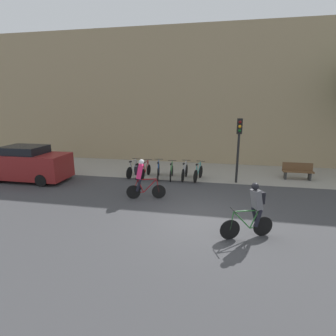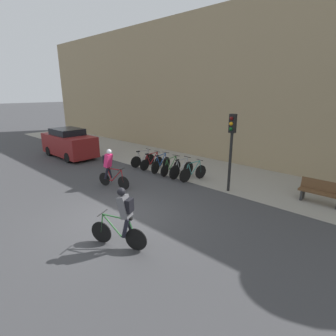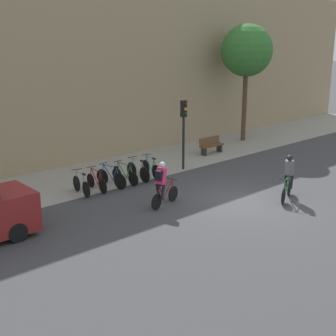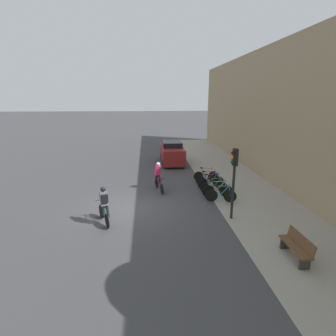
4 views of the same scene
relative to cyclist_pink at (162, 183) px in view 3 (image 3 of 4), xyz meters
name	(u,v)px [view 3 (image 3 of 4)]	position (x,y,z in m)	size (l,w,h in m)	color
ground	(242,201)	(2.74, -1.59, -0.95)	(200.00, 200.00, 0.00)	#3D3D3F
kerb_strip	(135,166)	(2.74, 5.16, -0.94)	(44.00, 4.50, 0.01)	gray
building_facade	(102,72)	(2.74, 7.71, 3.45)	(44.00, 0.60, 8.80)	#9E8966
cyclist_pink	(162,183)	(0.00, 0.00, 0.00)	(1.66, 0.60, 1.74)	black
cyclist_grey	(289,175)	(4.30, -2.56, 0.00)	(1.62, 0.75, 1.76)	black
parked_bike_0	(81,185)	(-1.47, 3.25, -0.55)	(0.46, 1.60, 0.96)	black
parked_bike_1	(97,182)	(-0.74, 3.25, -0.57)	(0.46, 1.62, 0.94)	black
parked_bike_2	(111,178)	(-0.01, 3.25, -0.54)	(0.47, 1.72, 0.98)	black
parked_bike_3	(125,175)	(0.72, 3.25, -0.57)	(0.46, 1.66, 0.93)	black
parked_bike_4	(138,171)	(1.44, 3.25, -0.53)	(0.46, 1.71, 0.99)	black
parked_bike_5	(151,168)	(2.17, 3.25, -0.54)	(0.50, 1.63, 0.97)	black
traffic_light_pole	(184,122)	(4.15, 3.19, 1.35)	(0.26, 0.30, 3.29)	black
bench	(211,145)	(7.42, 4.45, -0.48)	(1.54, 0.44, 0.89)	brown
street_tree_0	(247,51)	(11.33, 5.43, 4.37)	(3.03, 3.03, 6.87)	#4C3823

